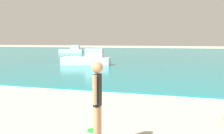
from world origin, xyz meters
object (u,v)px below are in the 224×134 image
(boat_near, at_px, (88,59))
(frisbee, at_px, (93,130))
(person_standing, at_px, (97,99))
(boat_far, at_px, (72,50))

(boat_near, bearing_deg, frisbee, 103.61)
(person_standing, bearing_deg, boat_far, -155.15)
(person_standing, bearing_deg, boat_near, -158.53)
(person_standing, xyz_separation_m, boat_near, (-6.88, 15.67, -0.42))
(person_standing, xyz_separation_m, boat_far, (-17.46, 34.15, -0.45))
(frisbee, distance_m, boat_far, 37.37)
(frisbee, height_order, boat_near, boat_near)
(boat_far, bearing_deg, frisbee, 104.62)
(frisbee, xyz_separation_m, boat_far, (-17.01, 33.27, 0.48))
(person_standing, distance_m, boat_far, 38.36)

